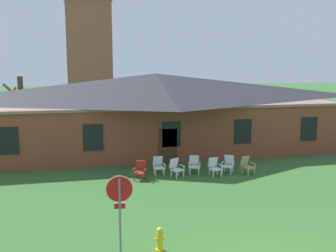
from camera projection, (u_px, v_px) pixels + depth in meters
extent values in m
cube|color=brown|center=(155.00, 124.00, 27.65)|extent=(22.59, 10.00, 3.20)
cube|color=#8C6458|center=(155.00, 101.00, 27.38)|extent=(23.04, 10.20, 0.16)
pyramid|color=#28282D|center=(155.00, 87.00, 27.22)|extent=(23.49, 10.40, 1.83)
cube|color=black|center=(8.00, 141.00, 20.84)|extent=(1.10, 0.06, 1.50)
cube|color=black|center=(93.00, 137.00, 21.81)|extent=(1.10, 0.06, 1.50)
cube|color=black|center=(171.00, 134.00, 22.77)|extent=(1.10, 0.06, 1.50)
cube|color=black|center=(243.00, 131.00, 23.74)|extent=(1.10, 0.06, 1.50)
cube|color=black|center=(309.00, 129.00, 24.70)|extent=(1.10, 0.06, 1.50)
cube|color=#422819|center=(168.00, 146.00, 22.84)|extent=(1.10, 0.06, 2.10)
cube|color=#93563D|center=(90.00, 60.00, 43.53)|extent=(4.80, 4.80, 12.58)
cube|color=silver|center=(88.00, 0.00, 42.51)|extent=(5.18, 5.18, 0.36)
cylinder|color=slate|center=(120.00, 220.00, 11.44)|extent=(0.07, 0.07, 2.57)
cylinder|color=white|center=(119.00, 189.00, 11.31)|extent=(0.80, 0.08, 0.81)
cylinder|color=#B71414|center=(119.00, 189.00, 11.28)|extent=(0.76, 0.08, 0.76)
cube|color=#B71414|center=(120.00, 206.00, 11.37)|extent=(0.32, 0.05, 0.16)
cube|color=white|center=(120.00, 206.00, 11.39)|extent=(0.34, 0.04, 0.18)
cube|color=maroon|center=(143.00, 178.00, 19.47)|extent=(0.07, 0.07, 0.36)
cube|color=maroon|center=(134.00, 178.00, 19.57)|extent=(0.07, 0.07, 0.36)
cube|color=maroon|center=(145.00, 176.00, 19.90)|extent=(0.07, 0.07, 0.36)
cube|color=maroon|center=(137.00, 175.00, 19.99)|extent=(0.07, 0.07, 0.36)
cube|color=maroon|center=(140.00, 173.00, 19.70)|extent=(0.71, 0.70, 0.05)
cube|color=maroon|center=(141.00, 165.00, 19.95)|extent=(0.55, 0.39, 0.54)
cube|color=maroon|center=(145.00, 169.00, 19.59)|extent=(0.25, 0.45, 0.03)
cube|color=maroon|center=(144.00, 172.00, 19.45)|extent=(0.05, 0.05, 0.22)
cube|color=maroon|center=(134.00, 169.00, 19.71)|extent=(0.25, 0.45, 0.03)
cube|color=maroon|center=(133.00, 172.00, 19.57)|extent=(0.05, 0.05, 0.22)
cube|color=silver|center=(164.00, 172.00, 20.49)|extent=(0.05, 0.05, 0.36)
cube|color=silver|center=(156.00, 173.00, 20.39)|extent=(0.05, 0.05, 0.36)
cube|color=silver|center=(162.00, 170.00, 20.92)|extent=(0.05, 0.05, 0.36)
cube|color=silver|center=(154.00, 171.00, 20.82)|extent=(0.05, 0.05, 0.36)
cube|color=silver|center=(159.00, 168.00, 20.62)|extent=(0.54, 0.52, 0.05)
cube|color=silver|center=(158.00, 161.00, 20.88)|extent=(0.51, 0.19, 0.54)
cube|color=silver|center=(164.00, 164.00, 20.64)|extent=(0.06, 0.47, 0.03)
cube|color=silver|center=(165.00, 167.00, 20.50)|extent=(0.04, 0.04, 0.22)
cube|color=silver|center=(154.00, 165.00, 20.51)|extent=(0.06, 0.47, 0.03)
cube|color=silver|center=(154.00, 167.00, 20.37)|extent=(0.04, 0.04, 0.22)
cube|color=white|center=(183.00, 174.00, 20.21)|extent=(0.07, 0.07, 0.36)
cube|color=white|center=(177.00, 175.00, 19.94)|extent=(0.07, 0.07, 0.36)
cube|color=white|center=(178.00, 172.00, 20.56)|extent=(0.07, 0.07, 0.36)
cube|color=white|center=(171.00, 173.00, 20.29)|extent=(0.07, 0.07, 0.36)
cube|color=white|center=(177.00, 170.00, 20.21)|extent=(0.70, 0.69, 0.05)
cube|color=white|center=(174.00, 163.00, 20.41)|extent=(0.55, 0.38, 0.54)
cube|color=white|center=(182.00, 166.00, 20.34)|extent=(0.25, 0.45, 0.03)
cube|color=white|center=(184.00, 168.00, 20.23)|extent=(0.05, 0.05, 0.22)
cube|color=white|center=(173.00, 167.00, 20.00)|extent=(0.25, 0.45, 0.03)
cube|color=white|center=(175.00, 170.00, 19.89)|extent=(0.05, 0.05, 0.22)
cube|color=silver|center=(199.00, 172.00, 20.62)|extent=(0.06, 0.06, 0.36)
cube|color=silver|center=(190.00, 172.00, 20.64)|extent=(0.06, 0.06, 0.36)
cube|color=silver|center=(198.00, 169.00, 21.06)|extent=(0.06, 0.06, 0.36)
cube|color=silver|center=(190.00, 169.00, 21.08)|extent=(0.06, 0.06, 0.36)
cube|color=silver|center=(194.00, 167.00, 20.82)|extent=(0.65, 0.64, 0.05)
cube|color=silver|center=(194.00, 160.00, 21.08)|extent=(0.54, 0.31, 0.54)
cube|color=silver|center=(200.00, 163.00, 20.76)|extent=(0.18, 0.47, 0.03)
cube|color=silver|center=(200.00, 166.00, 20.61)|extent=(0.05, 0.05, 0.22)
cube|color=silver|center=(189.00, 163.00, 20.78)|extent=(0.18, 0.47, 0.03)
cube|color=silver|center=(189.00, 166.00, 20.63)|extent=(0.05, 0.05, 0.22)
cube|color=silver|center=(221.00, 174.00, 20.27)|extent=(0.06, 0.06, 0.36)
cube|color=silver|center=(213.00, 174.00, 20.11)|extent=(0.06, 0.06, 0.36)
cube|color=silver|center=(217.00, 171.00, 20.68)|extent=(0.06, 0.06, 0.36)
cube|color=silver|center=(210.00, 172.00, 20.52)|extent=(0.06, 0.06, 0.36)
cube|color=silver|center=(215.00, 169.00, 20.36)|extent=(0.60, 0.59, 0.05)
cube|color=silver|center=(213.00, 162.00, 20.60)|extent=(0.53, 0.26, 0.54)
cube|color=silver|center=(221.00, 165.00, 20.41)|extent=(0.12, 0.47, 0.03)
cube|color=silver|center=(222.00, 168.00, 20.28)|extent=(0.04, 0.04, 0.22)
cube|color=silver|center=(211.00, 166.00, 20.21)|extent=(0.12, 0.47, 0.03)
cube|color=silver|center=(212.00, 169.00, 20.08)|extent=(0.04, 0.04, 0.22)
cube|color=silver|center=(231.00, 171.00, 20.66)|extent=(0.07, 0.07, 0.36)
cube|color=silver|center=(222.00, 171.00, 20.84)|extent=(0.07, 0.07, 0.36)
cube|color=silver|center=(233.00, 169.00, 21.07)|extent=(0.07, 0.07, 0.36)
cube|color=silver|center=(225.00, 169.00, 21.24)|extent=(0.07, 0.07, 0.36)
cube|color=silver|center=(228.00, 166.00, 20.92)|extent=(0.74, 0.74, 0.05)
cube|color=silver|center=(229.00, 160.00, 21.15)|extent=(0.53, 0.45, 0.54)
cube|color=silver|center=(233.00, 163.00, 20.76)|extent=(0.32, 0.42, 0.03)
cube|color=silver|center=(232.00, 166.00, 20.63)|extent=(0.06, 0.06, 0.22)
cube|color=silver|center=(223.00, 162.00, 20.98)|extent=(0.32, 0.42, 0.03)
cube|color=silver|center=(222.00, 165.00, 20.85)|extent=(0.06, 0.06, 0.22)
cube|color=tan|center=(254.00, 172.00, 20.66)|extent=(0.06, 0.06, 0.36)
cube|color=tan|center=(248.00, 173.00, 20.42)|extent=(0.06, 0.06, 0.36)
cube|color=tan|center=(249.00, 170.00, 21.03)|extent=(0.06, 0.06, 0.36)
cube|color=tan|center=(242.00, 171.00, 20.80)|extent=(0.06, 0.06, 0.36)
cube|color=tan|center=(249.00, 167.00, 20.69)|extent=(0.68, 0.67, 0.05)
cube|color=tan|center=(245.00, 161.00, 20.91)|extent=(0.55, 0.35, 0.54)
cube|color=tan|center=(253.00, 163.00, 20.80)|extent=(0.21, 0.46, 0.03)
cube|color=tan|center=(255.00, 166.00, 20.68)|extent=(0.05, 0.05, 0.22)
cube|color=tan|center=(245.00, 165.00, 20.50)|extent=(0.21, 0.46, 0.03)
cube|color=tan|center=(247.00, 167.00, 20.38)|extent=(0.05, 0.05, 0.22)
cylinder|color=brown|center=(22.00, 114.00, 26.19)|extent=(0.36, 0.36, 5.05)
cylinder|color=brown|center=(14.00, 98.00, 25.80)|extent=(0.47, 0.93, 0.70)
cylinder|color=brown|center=(29.00, 107.00, 26.59)|extent=(0.96, 1.06, 1.13)
cylinder|color=brown|center=(12.00, 92.00, 25.28)|extent=(1.37, 1.02, 1.12)
cylinder|color=brown|center=(9.00, 96.00, 26.14)|extent=(0.85, 1.77, 1.18)
cylinder|color=gold|center=(160.00, 250.00, 12.26)|extent=(0.28, 0.28, 0.08)
cylinder|color=gold|center=(160.00, 240.00, 12.21)|extent=(0.20, 0.20, 0.55)
sphere|color=gold|center=(160.00, 230.00, 12.15)|extent=(0.20, 0.20, 0.20)
cylinder|color=gold|center=(156.00, 239.00, 12.17)|extent=(0.10, 0.08, 0.08)
cylinder|color=gold|center=(164.00, 238.00, 12.23)|extent=(0.10, 0.08, 0.08)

